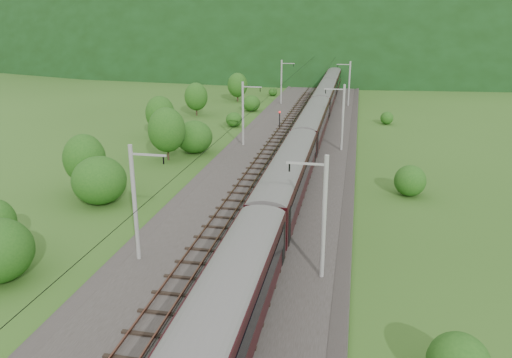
# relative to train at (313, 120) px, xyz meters

# --- Properties ---
(ground) EXTENTS (600.00, 600.00, 0.00)m
(ground) POSITION_rel_train_xyz_m (-2.40, -33.87, -3.54)
(ground) COLOR #2D5119
(ground) RESTS_ON ground
(railbed) EXTENTS (14.00, 220.00, 0.30)m
(railbed) POSITION_rel_train_xyz_m (-2.40, -23.87, -3.39)
(railbed) COLOR #38332D
(railbed) RESTS_ON ground
(track_left) EXTENTS (2.40, 220.00, 0.27)m
(track_left) POSITION_rel_train_xyz_m (-4.80, -23.87, -3.17)
(track_left) COLOR brown
(track_left) RESTS_ON railbed
(track_right) EXTENTS (2.40, 220.00, 0.27)m
(track_right) POSITION_rel_train_xyz_m (0.00, -23.87, -3.17)
(track_right) COLOR brown
(track_right) RESTS_ON railbed
(catenary_left) EXTENTS (2.54, 192.28, 8.00)m
(catenary_left) POSITION_rel_train_xyz_m (-8.52, -1.87, 0.96)
(catenary_left) COLOR gray
(catenary_left) RESTS_ON railbed
(catenary_right) EXTENTS (2.54, 192.28, 8.00)m
(catenary_right) POSITION_rel_train_xyz_m (3.72, -1.87, 0.96)
(catenary_right) COLOR gray
(catenary_right) RESTS_ON railbed
(overhead_wires) EXTENTS (4.83, 198.00, 0.03)m
(overhead_wires) POSITION_rel_train_xyz_m (-2.40, -23.87, 3.56)
(overhead_wires) COLOR black
(overhead_wires) RESTS_ON ground
(mountain_main) EXTENTS (504.00, 360.00, 244.00)m
(mountain_main) POSITION_rel_train_xyz_m (-2.40, 226.13, -3.54)
(mountain_main) COLOR black
(mountain_main) RESTS_ON ground
(mountain_ridge) EXTENTS (336.00, 280.00, 132.00)m
(mountain_ridge) POSITION_rel_train_xyz_m (-122.40, 266.13, -3.54)
(mountain_ridge) COLOR black
(mountain_ridge) RESTS_ON ground
(train) EXTENTS (2.99, 164.20, 5.19)m
(train) POSITION_rel_train_xyz_m (0.00, 0.00, 0.00)
(train) COLOR black
(train) RESTS_ON ground
(hazard_post_near) EXTENTS (0.17, 0.17, 1.63)m
(hazard_post_near) POSITION_rel_train_xyz_m (-2.73, 24.81, -2.42)
(hazard_post_near) COLOR red
(hazard_post_near) RESTS_ON railbed
(hazard_post_far) EXTENTS (0.18, 0.18, 1.72)m
(hazard_post_far) POSITION_rel_train_xyz_m (-1.96, 5.29, -2.38)
(hazard_post_far) COLOR red
(hazard_post_far) RESTS_ON railbed
(signal) EXTENTS (0.26, 0.26, 2.31)m
(signal) POSITION_rel_train_xyz_m (-5.74, 9.88, -1.88)
(signal) COLOR black
(signal) RESTS_ON railbed
(vegetation_left) EXTENTS (11.92, 144.83, 6.19)m
(vegetation_left) POSITION_rel_train_xyz_m (-16.89, -16.96, -0.94)
(vegetation_left) COLOR #1F5015
(vegetation_left) RESTS_ON ground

